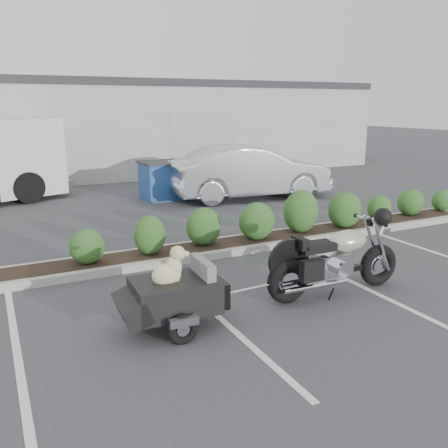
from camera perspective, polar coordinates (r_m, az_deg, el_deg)
name	(u,v)px	position (r m, az deg, el deg)	size (l,w,h in m)	color
ground	(279,284)	(8.28, 6.65, -7.23)	(90.00, 90.00, 0.00)	#38383A
planter_kerb	(263,241)	(10.52, 4.68, -2.04)	(12.00, 1.00, 0.15)	#9E9E93
building	(83,126)	(23.82, -16.60, 11.24)	(26.00, 10.00, 4.00)	#9EA099
motorcycle	(337,260)	(7.85, 13.39, -4.25)	(2.52, 0.85, 1.45)	black
pet_trailer	(174,294)	(6.56, -6.09, -8.38)	(2.01, 1.12, 1.20)	black
sedan	(250,172)	(15.55, 3.14, 6.28)	(1.83, 5.25, 1.73)	silver
dumpster	(170,179)	(15.66, -6.55, 5.36)	(1.89, 1.32, 1.22)	navy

